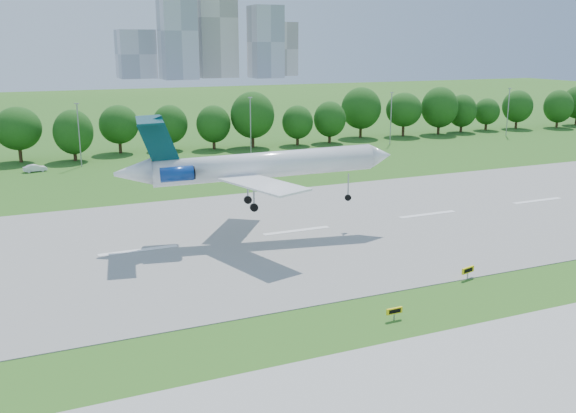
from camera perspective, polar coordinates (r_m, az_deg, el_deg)
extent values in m
plane|color=#205516|center=(60.88, 10.64, -8.33)|extent=(600.00, 600.00, 0.00)
cube|color=gray|center=(81.46, 0.78, -2.19)|extent=(400.00, 45.00, 0.08)
cube|color=#ADADA8|center=(48.67, 22.98, -15.31)|extent=(400.00, 23.00, 0.08)
cylinder|color=#382314|center=(140.30, -18.37, 4.82)|extent=(0.70, 0.70, 3.60)
sphere|color=#163D0F|center=(139.70, -18.51, 6.60)|extent=(8.40, 8.40, 8.40)
cylinder|color=#382314|center=(149.23, -2.86, 6.06)|extent=(0.70, 0.70, 3.60)
sphere|color=#163D0F|center=(148.66, -2.88, 7.74)|extent=(8.40, 8.40, 8.40)
cylinder|color=#382314|center=(167.49, 10.13, 6.76)|extent=(0.70, 0.70, 3.60)
sphere|color=#163D0F|center=(166.98, 10.20, 8.25)|extent=(8.40, 8.40, 8.40)
cylinder|color=#382314|center=(192.44, 20.19, 7.06)|extent=(0.70, 0.70, 3.60)
sphere|color=#163D0F|center=(192.01, 20.30, 8.36)|extent=(8.40, 8.40, 8.40)
cylinder|color=gray|center=(129.85, -18.07, 6.01)|extent=(0.24, 0.24, 12.00)
cube|color=gray|center=(129.18, -18.28, 8.68)|extent=(0.90, 0.25, 0.18)
cylinder|color=gray|center=(137.64, -3.35, 7.12)|extent=(0.24, 0.24, 12.00)
cube|color=gray|center=(137.02, -3.39, 9.65)|extent=(0.90, 0.25, 0.18)
cylinder|color=gray|center=(153.24, 9.13, 7.70)|extent=(0.24, 0.24, 12.00)
cube|color=gray|center=(152.67, 9.22, 9.97)|extent=(0.90, 0.25, 0.18)
cylinder|color=gray|center=(174.55, 18.96, 7.90)|extent=(0.24, 0.24, 12.00)
cube|color=gray|center=(174.05, 19.12, 9.89)|extent=(0.90, 0.25, 0.18)
cube|color=#B2B2B7|center=(439.49, -9.82, 15.13)|extent=(22.00, 22.00, 62.00)
cube|color=beige|center=(462.30, -6.58, 16.31)|extent=(26.00, 26.00, 80.00)
cube|color=#B2B2B7|center=(453.13, -2.01, 14.41)|extent=(20.00, 20.00, 48.00)
cube|color=beige|center=(485.03, -0.52, 13.82)|extent=(18.00, 18.00, 38.00)
cube|color=#B2B2B7|center=(458.98, -13.37, 13.04)|extent=(24.00, 24.00, 32.00)
cylinder|color=white|center=(77.77, -2.07, 3.70)|extent=(27.12, 7.47, 4.09)
cone|color=white|center=(82.05, 8.16, 4.50)|extent=(3.45, 3.58, 3.24)
cone|color=white|center=(76.12, -13.63, 2.92)|extent=(4.86, 3.81, 3.29)
cube|color=white|center=(71.62, -2.26, 2.00)|extent=(7.46, 12.42, 0.38)
cube|color=white|center=(83.68, -4.06, 3.77)|extent=(10.27, 12.14, 0.38)
cube|color=#05373F|center=(75.62, -11.46, 5.64)|extent=(4.71, 1.21, 6.09)
cube|color=#05373F|center=(75.25, -12.25, 7.53)|extent=(4.22, 8.86, 0.30)
cylinder|color=navy|center=(74.01, -9.85, 2.86)|extent=(4.05, 2.30, 1.84)
cylinder|color=navy|center=(78.58, -10.13, 3.51)|extent=(4.05, 2.30, 1.84)
cylinder|color=gray|center=(81.30, 5.38, 1.86)|extent=(0.18, 0.18, 3.14)
cylinder|color=black|center=(81.65, 5.35, 0.79)|extent=(0.84, 0.40, 0.81)
cylinder|color=gray|center=(76.17, -3.05, 1.06)|extent=(0.21, 0.21, 3.14)
cylinder|color=black|center=(76.55, -3.04, -0.09)|extent=(1.04, 0.56, 0.99)
cylinder|color=gray|center=(79.95, -3.61, 1.68)|extent=(0.21, 0.21, 3.14)
cylinder|color=black|center=(80.30, -3.59, 0.59)|extent=(1.04, 0.56, 0.99)
cube|color=gray|center=(56.84, 9.42, -9.58)|extent=(0.10, 0.10, 0.68)
cube|color=yellow|center=(56.65, 9.44, -9.13)|extent=(1.56, 0.20, 0.54)
cube|color=black|center=(56.57, 9.50, -9.17)|extent=(1.17, 0.04, 0.34)
cube|color=gray|center=(67.78, 15.67, -5.89)|extent=(0.13, 0.13, 0.77)
cube|color=yellow|center=(67.60, 15.70, -5.45)|extent=(1.76, 0.63, 0.61)
cube|color=black|center=(67.53, 15.78, -5.48)|extent=(1.29, 0.35, 0.39)
imported|color=white|center=(128.10, -21.57, 3.19)|extent=(4.35, 2.21, 1.37)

